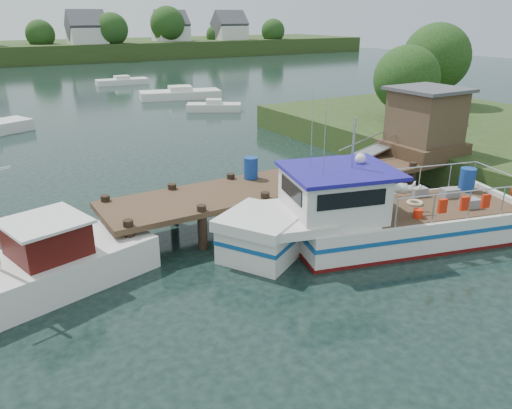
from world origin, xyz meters
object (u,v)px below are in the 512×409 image
dock (384,143)px  moored_c (180,94)px  lobster_boat (368,218)px  moored_b (214,107)px  moored_far (122,81)px  work_boat (19,276)px

dock → moored_c: bearing=84.7°
lobster_boat → moored_b: size_ratio=2.40×
moored_far → moored_b: (1.45, -20.81, 0.00)m
lobster_boat → moored_b: lobster_boat is taller
moored_b → work_boat: bearing=-131.5°
moored_far → dock: bearing=-102.5°
dock → work_boat: (-15.27, -1.54, -1.54)m
dock → work_boat: dock is taller
dock → moored_b: bearing=83.4°
dock → moored_b: (2.53, 22.03, -1.88)m
dock → moored_c: (2.75, 29.67, -1.80)m
dock → moored_b: 22.26m
lobster_boat → moored_b: bearing=89.8°
moored_far → work_boat: bearing=-121.3°
work_boat → moored_b: work_boat is taller
moored_b → moored_far: bearing=89.6°
moored_far → moored_b: size_ratio=1.28×
lobster_boat → moored_c: (7.20, 33.57, -0.53)m
work_boat → dock: bearing=-9.2°
lobster_boat → moored_c: lobster_boat is taller
dock → moored_c: size_ratio=2.09×
dock → lobster_boat: 6.05m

